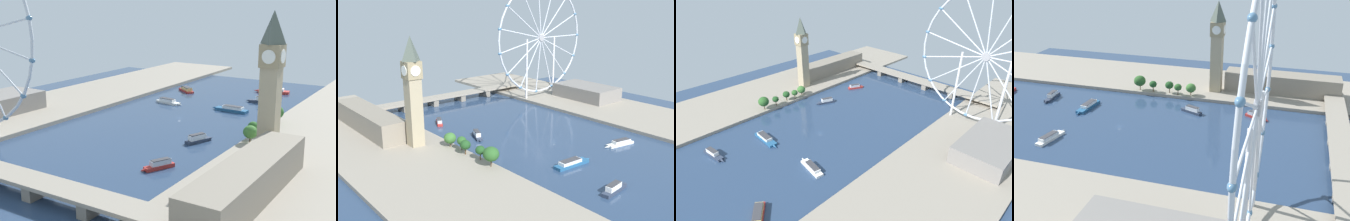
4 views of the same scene
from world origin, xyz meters
TOP-DOWN VIEW (x-y plane):
  - ground_plane at (0.00, 0.00)m, footprint 401.64×401.64m
  - riverbank_left at (-115.82, 0.00)m, footprint 90.00×520.00m
  - riverbank_right at (115.82, 0.00)m, footprint 90.00×520.00m
  - clock_tower at (-95.53, 58.60)m, footprint 12.98×12.98m
  - parliament_block at (-108.44, 119.99)m, footprint 22.00×106.78m
  - tree_row_embankment at (-75.80, 9.41)m, footprint 11.49×61.91m
  - river_bridge at (0.00, 167.24)m, footprint 213.64×16.78m
  - tour_boat_0 at (-26.61, -42.73)m, footprint 33.99×8.75m
  - tour_boat_1 at (-43.43, 48.65)m, footprint 11.94×22.46m
  - tour_boat_2 at (48.04, -95.48)m, footprint 24.98×20.70m
  - tour_boat_3 at (35.58, -39.78)m, footprint 29.55×10.32m
  - tour_boat_4 at (-47.74, 103.71)m, footprint 12.58×21.09m
  - tour_boat_5 at (-36.94, -86.77)m, footprint 27.08×7.96m
  - tour_boat_6 at (-30.96, -136.54)m, footprint 36.47×13.95m

SIDE VIEW (x-z plane):
  - ground_plane at x=0.00m, z-range 0.00..0.00m
  - riverbank_left at x=-115.82m, z-range 0.00..3.00m
  - riverbank_right at x=115.82m, z-range 0.00..3.00m
  - tour_boat_3 at x=35.58m, z-range -0.40..4.28m
  - tour_boat_0 at x=-26.61m, z-range -0.44..4.49m
  - tour_boat_6 at x=-30.96m, z-range -0.50..4.65m
  - tour_boat_2 at x=48.04m, z-range -0.40..4.72m
  - tour_boat_4 at x=-47.74m, z-range -0.46..5.03m
  - tour_boat_5 at x=-36.94m, z-range -0.67..5.50m
  - tour_boat_1 at x=-43.43m, z-range -0.53..5.53m
  - river_bridge at x=0.00m, z-range 2.30..11.18m
  - tree_row_embankment at x=-75.80m, z-range 3.90..18.26m
  - parliament_block at x=-108.44m, z-range 3.00..21.20m
  - clock_tower at x=-95.53m, z-range 4.76..90.40m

